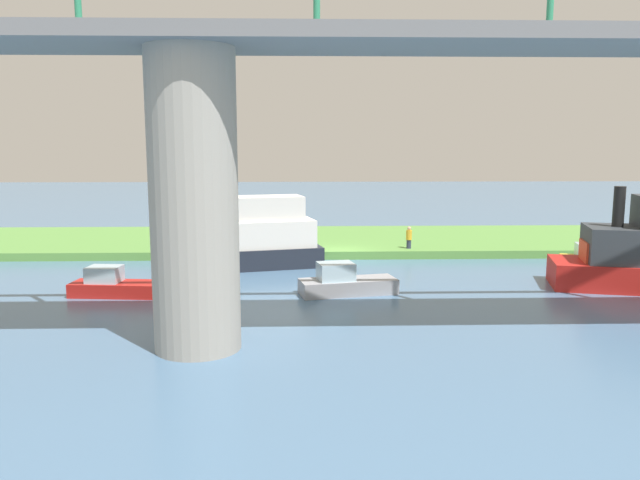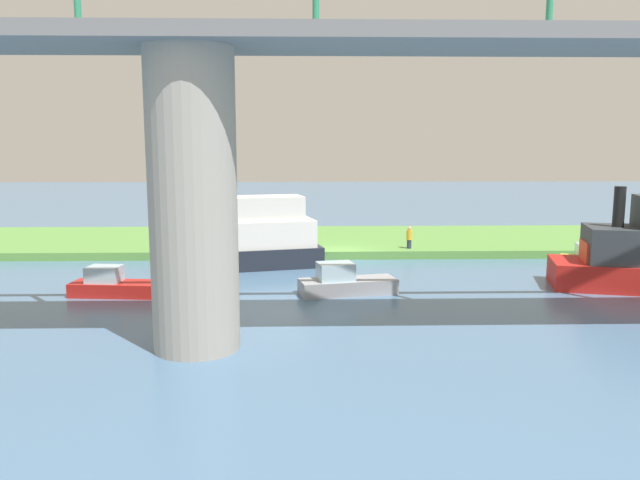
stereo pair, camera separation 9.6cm
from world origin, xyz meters
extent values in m
plane|color=#4C7093|center=(0.00, 0.00, 0.00)|extent=(160.00, 160.00, 0.00)
cube|color=#5B9342|center=(0.00, -6.00, 0.25)|extent=(80.00, 12.00, 0.50)
cylinder|color=#9E998E|center=(5.90, 16.39, 5.03)|extent=(2.95, 2.95, 10.06)
cube|color=slate|center=(5.90, 16.39, 10.31)|extent=(58.03, 4.00, 0.50)
cylinder|color=#2D8C66|center=(-6.53, 14.39, 11.86)|extent=(0.24, 0.24, 2.60)
cylinder|color=#2D8C66|center=(1.76, 14.39, 11.86)|extent=(0.24, 0.24, 2.60)
cylinder|color=#2D8C66|center=(10.05, 14.39, 11.86)|extent=(0.24, 0.24, 2.60)
cylinder|color=#2D334C|center=(-4.40, -1.09, 0.78)|extent=(0.29, 0.29, 0.55)
cylinder|color=gold|center=(-4.40, -1.09, 1.35)|extent=(0.50, 0.50, 0.60)
sphere|color=tan|center=(-4.40, -1.09, 1.77)|extent=(0.24, 0.24, 0.24)
cylinder|color=brown|center=(7.20, -0.94, 1.00)|extent=(0.20, 0.20, 0.99)
cube|color=#1E232D|center=(5.59, 2.17, 0.58)|extent=(9.12, 4.86, 1.16)
cube|color=white|center=(5.12, 2.06, 1.93)|extent=(7.37, 4.17, 1.54)
cube|color=white|center=(4.46, 1.90, 3.38)|extent=(4.74, 3.16, 1.35)
cylinder|color=black|center=(7.28, 2.58, 3.57)|extent=(0.48, 0.48, 1.74)
cube|color=#D84C2D|center=(7.84, 2.71, 1.59)|extent=(1.91, 2.05, 0.87)
cube|color=gold|center=(-14.65, 2.91, 0.32)|extent=(4.36, 2.40, 0.64)
cube|color=silver|center=(-14.12, 2.78, 1.01)|extent=(1.72, 1.49, 0.73)
cube|color=red|center=(10.93, 8.74, 0.32)|extent=(4.26, 1.88, 0.64)
cube|color=silver|center=(11.48, 8.69, 1.01)|extent=(1.60, 1.32, 0.74)
cylinder|color=black|center=(-12.97, 7.84, 4.00)|extent=(0.54, 0.54, 1.95)
cube|color=#D84C2D|center=(-12.34, 7.68, 1.79)|extent=(2.16, 2.31, 0.97)
cube|color=#99999E|center=(0.15, 8.69, 0.35)|extent=(4.75, 2.51, 0.70)
cube|color=silver|center=(0.74, 8.81, 1.10)|extent=(1.86, 1.59, 0.80)
camera|label=1|loc=(2.31, 37.10, 6.96)|focal=34.79mm
camera|label=2|loc=(2.22, 37.10, 6.96)|focal=34.79mm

